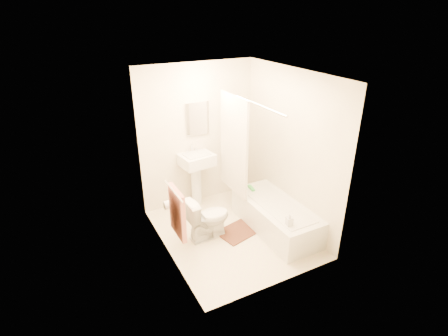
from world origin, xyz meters
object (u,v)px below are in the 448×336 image
toilet (208,218)px  sink (197,178)px  soap_bottle (289,220)px  bath_mat (238,232)px  bathtub (275,217)px

toilet → sink: size_ratio=0.65×
sink → soap_bottle: size_ratio=5.67×
bath_mat → soap_bottle: 0.97m
toilet → soap_bottle: toilet is taller
bathtub → soap_bottle: size_ratio=8.52×
toilet → bath_mat: (0.45, -0.12, -0.32)m
bath_mat → bathtub: bearing=-17.8°
bathtub → toilet: bearing=163.5°
toilet → bath_mat: 0.56m
toilet → bathtub: size_ratio=0.43×
soap_bottle → bath_mat: bearing=118.1°
bathtub → soap_bottle: soap_bottle is taller
toilet → sink: 0.99m
toilet → bath_mat: size_ratio=1.13×
toilet → soap_bottle: (0.83, -0.84, 0.20)m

